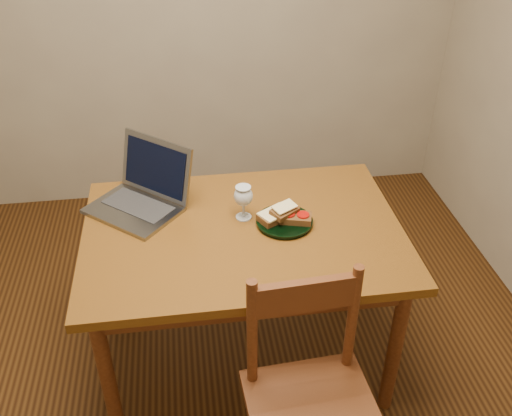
{
  "coord_description": "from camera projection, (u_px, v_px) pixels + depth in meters",
  "views": [
    {
      "loc": [
        -0.09,
        -1.76,
        2.12
      ],
      "look_at": [
        0.18,
        0.16,
        0.8
      ],
      "focal_mm": 40.0,
      "sensor_mm": 36.0,
      "label": 1
    }
  ],
  "objects": [
    {
      "name": "floor",
      "position": [
        223.0,
        373.0,
        2.65
      ],
      "size": [
        3.2,
        3.2,
        0.02
      ],
      "primitive_type": "cube",
      "color": "black",
      "rests_on": "ground"
    },
    {
      "name": "table",
      "position": [
        243.0,
        246.0,
        2.37
      ],
      "size": [
        1.3,
        0.9,
        0.74
      ],
      "color": "#4B2A0C",
      "rests_on": "floor"
    },
    {
      "name": "chair",
      "position": [
        311.0,
        395.0,
        1.94
      ],
      "size": [
        0.46,
        0.44,
        0.47
      ],
      "rotation": [
        0.0,
        0.0,
        0.06
      ],
      "color": "#421F0D",
      "rests_on": "floor"
    },
    {
      "name": "plate",
      "position": [
        284.0,
        222.0,
        2.35
      ],
      "size": [
        0.24,
        0.24,
        0.02
      ],
      "primitive_type": "cylinder",
      "color": "black",
      "rests_on": "table"
    },
    {
      "name": "sandwich_cheese",
      "position": [
        275.0,
        215.0,
        2.34
      ],
      "size": [
        0.15,
        0.13,
        0.04
      ],
      "primitive_type": null,
      "rotation": [
        0.0,
        0.0,
        0.51
      ],
      "color": "#381E0C",
      "rests_on": "plate"
    },
    {
      "name": "sandwich_tomato",
      "position": [
        296.0,
        217.0,
        2.33
      ],
      "size": [
        0.14,
        0.11,
        0.04
      ],
      "primitive_type": null,
      "rotation": [
        0.0,
        0.0,
        -0.26
      ],
      "color": "#381E0C",
      "rests_on": "plate"
    },
    {
      "name": "sandwich_top",
      "position": [
        284.0,
        210.0,
        2.33
      ],
      "size": [
        0.13,
        0.12,
        0.04
      ],
      "primitive_type": null,
      "rotation": [
        0.0,
        0.0,
        0.61
      ],
      "color": "#381E0C",
      "rests_on": "plate"
    },
    {
      "name": "milk_glass",
      "position": [
        243.0,
        202.0,
        2.35
      ],
      "size": [
        0.08,
        0.08,
        0.15
      ],
      "primitive_type": null,
      "color": "white",
      "rests_on": "table"
    },
    {
      "name": "laptop",
      "position": [
        144.0,
        190.0,
        2.44
      ],
      "size": [
        0.5,
        0.5,
        0.27
      ],
      "rotation": [
        0.0,
        0.0,
        -0.71
      ],
      "color": "slate",
      "rests_on": "table"
    }
  ]
}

